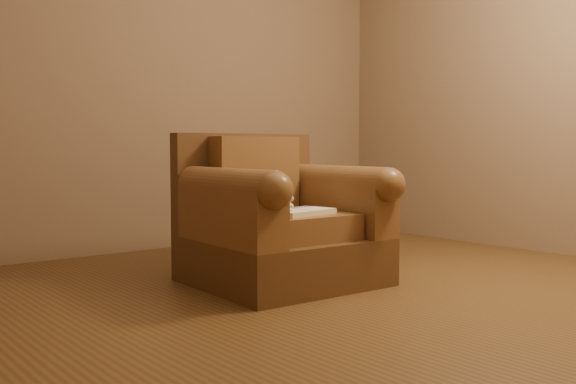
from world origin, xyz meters
TOP-DOWN VIEW (x-y plane):
  - floor at (0.00, 0.00)m, footprint 4.00×4.00m
  - armchair at (-0.15, 0.49)m, footprint 0.98×0.93m
  - teddy_bear at (-0.12, 0.57)m, footprint 0.17×0.19m
  - guidebook at (-0.17, 0.28)m, footprint 0.39×0.27m
  - side_table at (0.65, 0.65)m, footprint 0.41×0.41m

SIDE VIEW (x-z plane):
  - floor at x=0.00m, z-range 0.00..0.00m
  - side_table at x=0.65m, z-range 0.02..0.59m
  - armchair at x=-0.15m, z-range -0.10..0.75m
  - guidebook at x=-0.17m, z-range 0.40..0.43m
  - teddy_bear at x=-0.12m, z-range 0.38..0.61m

